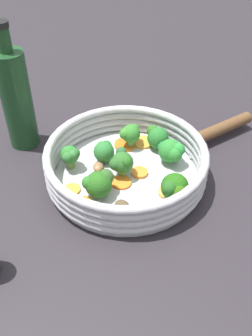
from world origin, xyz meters
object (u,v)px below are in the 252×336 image
object	(u,v)px
carrot_slice_1	(125,145)
broccoli_floret_1	(104,151)
mushroom_piece_0	(98,167)
oil_bottle	(16,98)
broccoli_floret_3	(121,161)
broccoli_floret_6	(175,188)
carrot_slice_6	(168,192)
carrot_slice_0	(72,189)
carrot_slice_5	(84,203)
carrot_slice_7	(122,182)
broccoli_floret_7	(157,136)
broccoli_floret_5	(70,155)
mushroom_piece_1	(122,207)
carrot_slice_2	(106,181)
broccoli_floret_4	(99,183)
skillet	(126,176)
broccoli_floret_0	(171,151)
carrot_slice_4	(140,172)
carrot_slice_3	(143,142)
broccoli_floret_2	(130,134)

from	to	relation	value
carrot_slice_1	broccoli_floret_1	xyz separation A→B (m)	(-0.02, 0.06, 0.02)
mushroom_piece_0	oil_bottle	world-z (taller)	oil_bottle
broccoli_floret_3	broccoli_floret_6	size ratio (longest dim) A/B	0.89
carrot_slice_6	broccoli_floret_3	bearing A→B (deg)	30.60
carrot_slice_0	carrot_slice_5	size ratio (longest dim) A/B	1.05
carrot_slice_1	carrot_slice_7	world-z (taller)	same
broccoli_floret_7	carrot_slice_1	bearing A→B (deg)	57.20
carrot_slice_5	carrot_slice_7	bearing A→B (deg)	-79.60
carrot_slice_6	broccoli_floret_5	distance (m)	0.19
mushroom_piece_1	oil_bottle	bearing A→B (deg)	16.11
broccoli_floret_3	carrot_slice_2	bearing A→B (deg)	95.44
broccoli_floret_4	skillet	bearing A→B (deg)	-69.47
carrot_slice_1	broccoli_floret_5	size ratio (longest dim) A/B	0.89
broccoli_floret_0	carrot_slice_1	bearing A→B (deg)	29.28
mushroom_piece_0	mushroom_piece_1	world-z (taller)	same
carrot_slice_0	carrot_slice_4	bearing A→B (deg)	-98.92
carrot_slice_3	carrot_slice_5	xyz separation A→B (m)	(-0.10, 0.18, 0.00)
carrot_slice_2	carrot_slice_4	bearing A→B (deg)	-99.68
broccoli_floret_2	oil_bottle	bearing A→B (deg)	53.57
broccoli_floret_1	broccoli_floret_2	distance (m)	0.07
carrot_slice_4	carrot_slice_7	distance (m)	0.04
carrot_slice_4	carrot_slice_7	world-z (taller)	same
carrot_slice_3	carrot_slice_6	bearing A→B (deg)	166.01
carrot_slice_2	broccoli_floret_7	distance (m)	0.14
carrot_slice_3	broccoli_floret_0	bearing A→B (deg)	-170.95
skillet	broccoli_floret_0	xyz separation A→B (m)	(-0.01, -0.09, 0.04)
skillet	broccoli_floret_4	world-z (taller)	broccoli_floret_4
carrot_slice_6	broccoli_floret_6	distance (m)	0.04
carrot_slice_1	broccoli_floret_0	world-z (taller)	broccoli_floret_0
skillet	carrot_slice_7	world-z (taller)	carrot_slice_7
broccoli_floret_1	mushroom_piece_0	distance (m)	0.03
carrot_slice_2	mushroom_piece_1	distance (m)	0.08
broccoli_floret_6	oil_bottle	distance (m)	0.35
skillet	broccoli_floret_0	size ratio (longest dim) A/B	5.09
skillet	carrot_slice_7	size ratio (longest dim) A/B	7.87
carrot_slice_3	broccoli_floret_1	xyz separation A→B (m)	(-0.01, 0.09, 0.02)
broccoli_floret_4	carrot_slice_7	bearing A→B (deg)	-81.75
carrot_slice_3	carrot_slice_7	bearing A→B (deg)	131.08
carrot_slice_5	broccoli_floret_6	distance (m)	0.16
carrot_slice_3	carrot_slice_4	distance (m)	0.09
carrot_slice_3	broccoli_floret_7	bearing A→B (deg)	-146.38
skillet	carrot_slice_1	bearing A→B (deg)	-27.30
broccoli_floret_0	broccoli_floret_6	xyz separation A→B (m)	(-0.09, 0.05, 0.01)
oil_bottle	carrot_slice_2	bearing A→B (deg)	-156.61
carrot_slice_2	broccoli_floret_4	xyz separation A→B (m)	(-0.03, 0.02, 0.03)
broccoli_floret_6	broccoli_floret_2	bearing A→B (deg)	-4.43
carrot_slice_7	broccoli_floret_3	distance (m)	0.04
carrot_slice_2	broccoli_floret_1	bearing A→B (deg)	-24.80
carrot_slice_1	broccoli_floret_4	size ratio (longest dim) A/B	0.74
carrot_slice_1	carrot_slice_4	distance (m)	0.09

